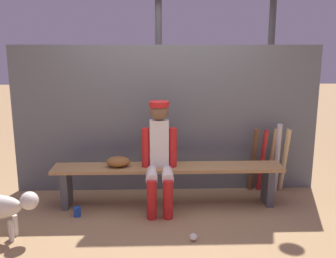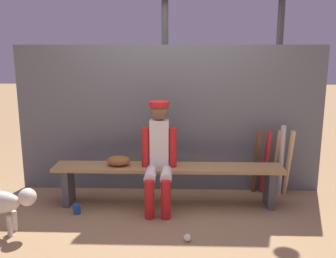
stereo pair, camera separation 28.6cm
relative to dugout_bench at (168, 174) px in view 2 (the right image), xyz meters
The scene contains 14 objects.
ground_plane 0.38m from the dugout_bench, ahead, with size 30.00×30.00×0.00m, color #9E7A51.
chainlink_fence 0.77m from the dugout_bench, 90.00° to the left, with size 3.94×0.03×1.90m, color #595E63.
dugout_bench is the anchor object (origin of this frame).
player_seated 0.34m from the dugout_bench, 133.00° to the right, with size 0.41×0.55×1.26m.
baseball_glove 0.61m from the dugout_bench, behind, with size 0.28×0.20×0.12m, color brown.
bat_wood_dark 1.18m from the dugout_bench, 18.40° to the left, with size 0.06×0.06×0.88m, color brown.
bat_aluminum_red 1.30m from the dugout_bench, 17.07° to the left, with size 0.06×0.06×0.85m, color #B22323.
bat_wood_tan 1.43m from the dugout_bench, 16.19° to the left, with size 0.06×0.06×0.86m, color tan.
bat_aluminum_silver 1.46m from the dugout_bench, 13.45° to the left, with size 0.06×0.06×0.93m, color #B7B7BC.
bat_wood_natural 1.57m from the dugout_bench, 13.46° to the left, with size 0.06×0.06×0.86m, color tan.
baseball 0.97m from the dugout_bench, 75.96° to the right, with size 0.07×0.07×0.07m, color white.
cup_on_ground 1.12m from the dugout_bench, 164.05° to the right, with size 0.08×0.08×0.11m, color #1E47AD.
cup_on_bench 0.29m from the dugout_bench, 160.98° to the left, with size 0.08×0.08×0.11m, color silver.
dog 1.84m from the dugout_bench, 154.92° to the right, with size 0.84×0.20×0.49m.
Camera 2 is at (0.14, -4.29, 1.88)m, focal length 40.45 mm.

